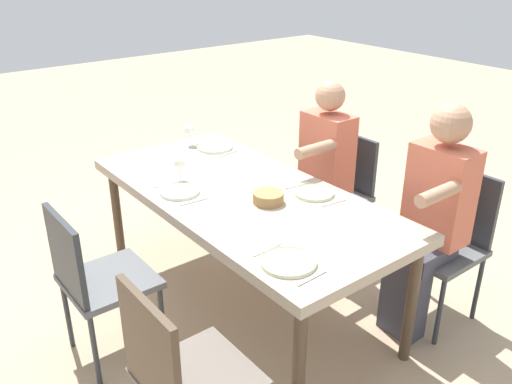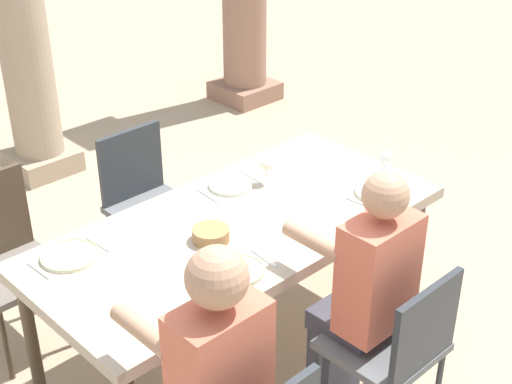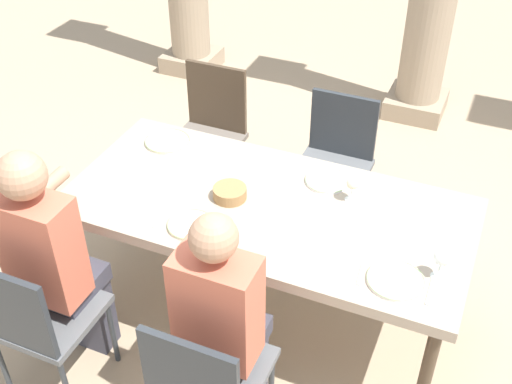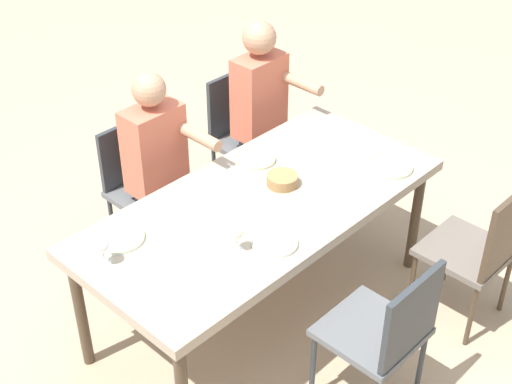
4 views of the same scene
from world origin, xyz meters
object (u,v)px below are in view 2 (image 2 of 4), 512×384
at_px(plate_0, 69,256).
at_px(plate_3, 379,192).
at_px(wine_glass_2, 266,165).
at_px(chair_mid_north, 146,196).
at_px(plate_2, 231,185).
at_px(dining_table, 238,234).
at_px(bread_basket, 211,235).
at_px(chair_mid_south, 397,345).
at_px(diner_man_white, 363,294).
at_px(plate_1, 239,270).
at_px(wine_glass_3, 385,158).
at_px(chair_west_north, 5,254).

height_order(plate_0, plate_3, same).
bearing_deg(wine_glass_2, chair_mid_north, 111.92).
bearing_deg(plate_2, dining_table, -126.33).
distance_m(plate_3, bread_basket, 0.94).
bearing_deg(chair_mid_south, chair_mid_north, 90.00).
bearing_deg(diner_man_white, bread_basket, 112.92).
bearing_deg(plate_1, plate_2, 50.73).
bearing_deg(wine_glass_2, bread_basket, -158.76).
distance_m(diner_man_white, wine_glass_3, 0.96).
height_order(chair_west_north, wine_glass_2, chair_west_north).
xyz_separation_m(plate_2, wine_glass_3, (0.66, -0.48, 0.10)).
xyz_separation_m(dining_table, bread_basket, (-0.19, -0.03, 0.09)).
distance_m(plate_1, plate_2, 0.77).
distance_m(diner_man_white, bread_basket, 0.73).
distance_m(chair_mid_north, bread_basket, 1.00).
bearing_deg(chair_mid_north, plate_3, -62.15).
relative_size(chair_mid_north, plate_3, 3.55).
relative_size(chair_mid_north, plate_0, 3.50).
bearing_deg(wine_glass_2, plate_2, 147.85).
bearing_deg(diner_man_white, chair_mid_south, -89.12).
xyz_separation_m(chair_mid_north, wine_glass_3, (0.78, -1.08, 0.36)).
distance_m(plate_0, plate_2, 0.95).
bearing_deg(diner_man_white, dining_table, 97.40).
bearing_deg(diner_man_white, chair_west_north, 118.53).
height_order(diner_man_white, wine_glass_3, diner_man_white).
bearing_deg(plate_0, dining_table, -22.10).
bearing_deg(diner_man_white, plate_3, 33.38).
distance_m(dining_table, chair_mid_south, 0.91).
bearing_deg(bread_basket, dining_table, 7.96).
height_order(plate_2, plate_3, same).
xyz_separation_m(dining_table, wine_glass_2, (0.37, 0.19, 0.17)).
height_order(dining_table, wine_glass_3, wine_glass_3).
height_order(chair_west_north, plate_2, chair_west_north).
height_order(chair_west_north, chair_mid_south, chair_west_north).
relative_size(plate_2, bread_basket, 1.34).
distance_m(diner_man_white, plate_0, 1.29).
relative_size(diner_man_white, plate_3, 5.12).
relative_size(chair_west_north, chair_mid_south, 1.04).
distance_m(dining_table, chair_west_north, 1.20).
xyz_separation_m(chair_west_north, chair_mid_south, (0.87, -1.79, 0.00)).
distance_m(chair_west_north, plate_1, 1.33).
distance_m(wine_glass_3, bread_basket, 1.08).
height_order(dining_table, plate_2, plate_2).
xyz_separation_m(diner_man_white, plate_3, (0.62, 0.41, 0.10)).
distance_m(chair_mid_north, diner_man_white, 1.60).
bearing_deg(dining_table, chair_west_north, 130.80).
distance_m(dining_table, wine_glass_2, 0.45).
relative_size(plate_1, wine_glass_3, 1.50).
bearing_deg(wine_glass_2, wine_glass_3, -36.88).
distance_m(plate_0, plate_3, 1.56).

